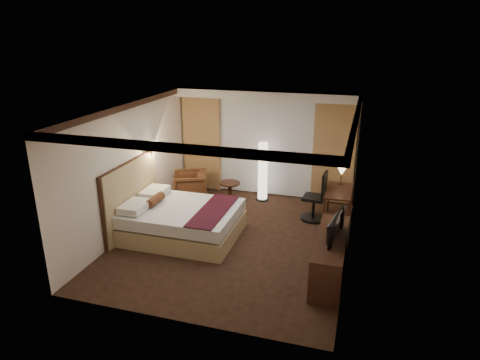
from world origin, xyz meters
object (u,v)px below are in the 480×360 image
(floor_lamp, at_px, (263,172))
(dresser, at_px, (330,256))
(armchair, at_px, (190,185))
(television, at_px, (331,222))
(bed, at_px, (183,221))
(office_chair, at_px, (314,196))
(side_table, at_px, (230,193))
(desk, at_px, (338,206))

(floor_lamp, height_order, dresser, floor_lamp)
(armchair, relative_size, dresser, 0.42)
(floor_lamp, bearing_deg, armchair, -162.16)
(television, bearing_deg, bed, 86.17)
(dresser, height_order, television, television)
(office_chair, bearing_deg, side_table, 175.16)
(bed, xyz_separation_m, floor_lamp, (1.10, 2.42, 0.42))
(office_chair, height_order, television, office_chair)
(side_table, relative_size, dresser, 0.29)
(armchair, xyz_separation_m, office_chair, (3.11, -0.27, 0.17))
(dresser, bearing_deg, desk, 91.24)
(desk, xyz_separation_m, television, (0.02, -2.31, 0.65))
(bed, bearing_deg, side_table, 78.75)
(side_table, relative_size, television, 0.57)
(side_table, relative_size, office_chair, 0.48)
(office_chair, distance_m, dresser, 2.34)
(bed, xyz_separation_m, office_chair, (2.48, 1.59, 0.24))
(desk, bearing_deg, television, -89.50)
(bed, bearing_deg, television, -12.37)
(dresser, bearing_deg, bed, 167.75)
(bed, height_order, dresser, dresser)
(side_table, bearing_deg, bed, -101.25)
(side_table, distance_m, desk, 2.64)
(floor_lamp, relative_size, television, 1.54)
(bed, height_order, office_chair, office_chair)
(office_chair, bearing_deg, television, -71.28)
(side_table, bearing_deg, armchair, -175.08)
(dresser, relative_size, television, 1.97)
(bed, bearing_deg, desk, 28.57)
(bed, distance_m, office_chair, 2.96)
(armchair, relative_size, television, 0.83)
(armchair, bearing_deg, office_chair, 62.61)
(armchair, height_order, desk, armchair)
(desk, xyz_separation_m, office_chair, (-0.53, -0.05, 0.20))
(armchair, xyz_separation_m, dresser, (3.69, -2.53, -0.03))
(side_table, xyz_separation_m, dresser, (2.67, -2.62, 0.10))
(floor_lamp, bearing_deg, bed, -114.37)
(armchair, height_order, floor_lamp, floor_lamp)
(armchair, xyz_separation_m, floor_lamp, (1.73, 0.56, 0.34))
(bed, height_order, desk, desk)
(bed, xyz_separation_m, desk, (3.01, 1.64, 0.05))
(armchair, bearing_deg, television, 33.01)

